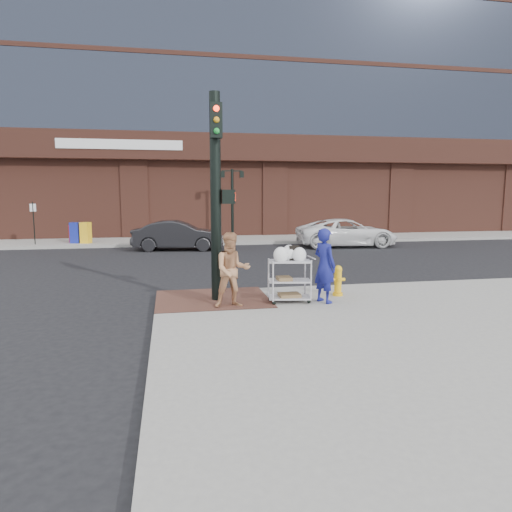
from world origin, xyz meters
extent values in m
plane|color=black|center=(0.00, 0.00, 0.00)|extent=(220.00, 220.00, 0.00)
cube|color=gray|center=(12.50, 32.00, 0.07)|extent=(65.00, 36.00, 0.15)
cube|color=#532D27|center=(-0.60, 0.90, 0.16)|extent=(2.80, 2.40, 0.01)
cube|color=brown|center=(5.00, 31.00, 14.15)|extent=(42.00, 26.00, 28.00)
cylinder|color=black|center=(2.00, 16.00, 2.15)|extent=(0.16, 0.16, 4.00)
cube|color=black|center=(2.00, 16.00, 4.05)|extent=(1.20, 0.06, 0.06)
cube|color=black|center=(1.45, 16.00, 3.85)|extent=(0.22, 0.22, 0.35)
cube|color=black|center=(2.55, 16.00, 3.85)|extent=(0.22, 0.22, 0.35)
cylinder|color=black|center=(-8.50, 15.00, 1.25)|extent=(0.05, 0.05, 2.20)
cylinder|color=black|center=(-0.50, 0.80, 2.65)|extent=(0.26, 0.26, 5.00)
cube|color=black|center=(-0.20, 0.80, 2.70)|extent=(0.32, 0.28, 0.34)
cube|color=#FF260C|center=(-0.04, 0.80, 2.70)|extent=(0.02, 0.18, 0.22)
cube|color=black|center=(-0.50, 0.52, 4.45)|extent=(0.28, 0.18, 0.80)
imported|color=navy|center=(2.04, 0.06, 1.05)|extent=(0.67, 0.78, 1.81)
imported|color=#B57D55|center=(-0.22, 0.01, 1.02)|extent=(0.88, 0.70, 1.74)
imported|color=black|center=(-1.20, 12.39, 0.73)|extent=(4.57, 2.10, 1.45)
imported|color=white|center=(7.53, 12.24, 0.73)|extent=(5.38, 2.74, 1.46)
cube|color=#B2B1B7|center=(1.21, 0.21, 1.16)|extent=(1.08, 0.71, 0.03)
cube|color=#B2B1B7|center=(1.21, 0.21, 0.68)|extent=(1.08, 0.71, 0.03)
cube|color=#B2B1B7|center=(1.21, 0.21, 0.27)|extent=(1.08, 0.71, 0.03)
cube|color=black|center=(1.32, 0.27, 1.34)|extent=(0.24, 0.16, 0.36)
cube|color=brown|center=(1.07, 0.21, 0.74)|extent=(0.33, 0.38, 0.09)
cube|color=brown|center=(1.21, 0.21, 0.33)|extent=(0.51, 0.40, 0.08)
cylinder|color=yellow|center=(2.63, 0.69, 0.19)|extent=(0.26, 0.26, 0.07)
cylinder|color=yellow|center=(2.63, 0.69, 0.52)|extent=(0.19, 0.19, 0.58)
sphere|color=yellow|center=(2.63, 0.69, 0.84)|extent=(0.20, 0.20, 0.20)
cylinder|color=yellow|center=(2.63, 0.69, 0.57)|extent=(0.37, 0.08, 0.08)
cube|color=red|center=(-6.71, 15.66, 0.62)|extent=(0.44, 0.41, 0.95)
cube|color=yellow|center=(-5.99, 15.09, 0.70)|extent=(0.59, 0.57, 1.11)
cube|color=#172295|center=(-6.54, 15.23, 0.70)|extent=(0.55, 0.52, 1.10)
camera|label=1|loc=(-1.63, -10.30, 2.78)|focal=32.00mm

